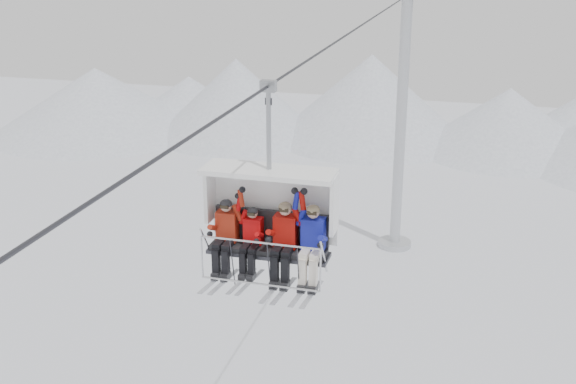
% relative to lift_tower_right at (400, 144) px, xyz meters
% --- Properties ---
extents(ridgeline, '(72.00, 21.00, 7.00)m').
position_rel_lift_tower_right_xyz_m(ridgeline, '(-1.58, 20.05, -2.94)').
color(ridgeline, silver).
rests_on(ridgeline, ground).
extents(lift_tower_right, '(2.00, 1.80, 13.48)m').
position_rel_lift_tower_right_xyz_m(lift_tower_right, '(0.00, 0.00, 0.00)').
color(lift_tower_right, '#B5B8BD').
rests_on(lift_tower_right, ground).
extents(haul_cable, '(0.06, 50.00, 0.06)m').
position_rel_lift_tower_right_xyz_m(haul_cable, '(0.00, -22.00, 7.52)').
color(haul_cable, '#303036').
rests_on(haul_cable, lift_tower_left).
extents(chairlift_carrier, '(2.69, 1.17, 3.98)m').
position_rel_lift_tower_right_xyz_m(chairlift_carrier, '(0.00, -23.28, 4.96)').
color(chairlift_carrier, black).
rests_on(chairlift_carrier, haul_cable).
extents(skier_far_left, '(0.43, 1.69, 1.70)m').
position_rel_lift_tower_right_xyz_m(skier_far_left, '(-0.90, -23.59, 4.45)').
color(skier_far_left, '#AC2713').
rests_on(skier_far_left, chairlift_carrier).
extents(skier_center_left, '(0.38, 1.69, 1.52)m').
position_rel_lift_tower_right_xyz_m(skier_center_left, '(-0.33, -23.61, 4.40)').
color(skier_center_left, red).
rests_on(skier_center_left, chairlift_carrier).
extents(skier_center_right, '(0.46, 1.69, 1.80)m').
position_rel_lift_tower_right_xyz_m(skier_center_right, '(0.36, -23.58, 4.48)').
color(skier_center_right, '#AC0F09').
rests_on(skier_center_right, chairlift_carrier).
extents(skier_far_right, '(0.46, 1.69, 1.79)m').
position_rel_lift_tower_right_xyz_m(skier_far_right, '(0.93, -23.59, 4.48)').
color(skier_far_right, '#171EA3').
rests_on(skier_far_right, chairlift_carrier).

